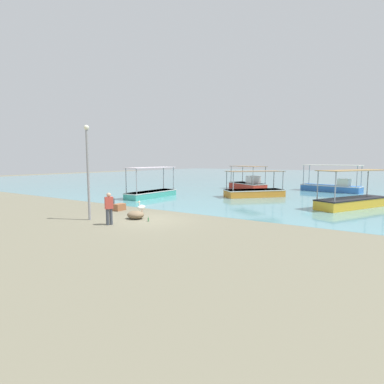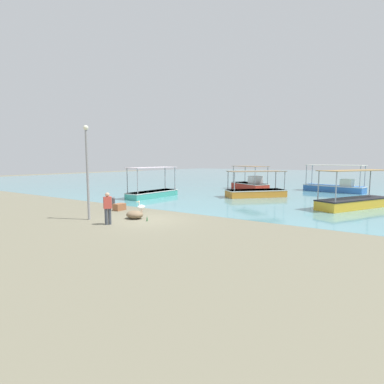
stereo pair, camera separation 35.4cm
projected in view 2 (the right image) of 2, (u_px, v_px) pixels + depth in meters
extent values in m
plane|color=#706C56|center=(147.00, 220.00, 16.96)|extent=(120.00, 120.00, 0.00)
cube|color=#59929C|center=(319.00, 178.00, 56.63)|extent=(110.00, 90.00, 0.00)
cube|color=orange|center=(256.00, 193.00, 27.50)|extent=(5.00, 5.20, 0.66)
cube|color=silver|center=(256.00, 190.00, 27.47)|extent=(5.06, 5.26, 0.08)
cylinder|color=#99999E|center=(276.00, 180.00, 28.72)|extent=(0.08, 0.08, 1.67)
cylinder|color=#99999E|center=(285.00, 181.00, 27.16)|extent=(0.08, 0.08, 1.67)
cylinder|color=#99999E|center=(228.00, 180.00, 27.59)|extent=(0.08, 0.08, 1.67)
cylinder|color=#99999E|center=(234.00, 182.00, 26.03)|extent=(0.08, 0.08, 1.67)
cube|color=#80674B|center=(256.00, 171.00, 27.29)|extent=(4.94, 5.12, 0.05)
cube|color=#326AB9|center=(334.00, 188.00, 32.02)|extent=(6.20, 2.92, 0.68)
cube|color=silver|center=(334.00, 186.00, 31.99)|extent=(6.24, 2.97, 0.08)
cylinder|color=#99999E|center=(306.00, 175.00, 33.28)|extent=(0.08, 0.08, 2.12)
cylinder|color=#99999E|center=(312.00, 174.00, 34.34)|extent=(0.08, 0.08, 2.12)
cylinder|color=#99999E|center=(360.00, 177.00, 29.41)|extent=(0.08, 0.08, 2.12)
cylinder|color=#99999E|center=(365.00, 176.00, 30.46)|extent=(0.08, 0.08, 2.12)
cube|color=beige|center=(335.00, 165.00, 31.76)|extent=(6.02, 2.98, 0.05)
cube|color=beige|center=(347.00, 183.00, 31.00)|extent=(1.34, 1.43, 0.74)
cube|color=red|center=(249.00, 186.00, 34.46)|extent=(5.04, 4.09, 0.74)
cube|color=silver|center=(250.00, 183.00, 34.43)|extent=(5.10, 4.14, 0.08)
cylinder|color=#99999E|center=(233.00, 174.00, 35.86)|extent=(0.08, 0.08, 1.89)
cylinder|color=#99999E|center=(245.00, 174.00, 36.58)|extent=(0.08, 0.08, 1.89)
cylinder|color=#99999E|center=(255.00, 176.00, 32.07)|extent=(0.08, 0.08, 1.89)
cylinder|color=#99999E|center=(268.00, 175.00, 32.79)|extent=(0.08, 0.08, 1.89)
cube|color=#906E4C|center=(250.00, 166.00, 34.22)|extent=(4.92, 4.07, 0.05)
cube|color=silver|center=(255.00, 180.00, 33.43)|extent=(1.54, 1.67, 0.86)
cube|color=teal|center=(153.00, 194.00, 27.24)|extent=(1.64, 5.48, 0.56)
cube|color=silver|center=(153.00, 191.00, 27.21)|extent=(1.69, 5.52, 0.08)
cylinder|color=#99999E|center=(165.00, 178.00, 29.45)|extent=(0.08, 0.08, 2.12)
cylinder|color=#99999E|center=(175.00, 178.00, 28.73)|extent=(0.08, 0.08, 2.12)
cylinder|color=#99999E|center=(127.00, 181.00, 25.45)|extent=(0.08, 0.08, 2.12)
cylinder|color=#99999E|center=(137.00, 181.00, 24.74)|extent=(0.08, 0.08, 2.12)
cube|color=silver|center=(152.00, 167.00, 26.98)|extent=(1.74, 5.28, 0.05)
cube|color=gold|center=(354.00, 203.00, 21.00)|extent=(4.33, 6.28, 0.69)
cube|color=black|center=(354.00, 199.00, 20.97)|extent=(4.38, 6.33, 0.08)
cylinder|color=#99999E|center=(370.00, 183.00, 22.80)|extent=(0.08, 0.08, 1.93)
cylinder|color=#99999E|center=(318.00, 186.00, 20.08)|extent=(0.08, 0.08, 1.93)
cylinder|color=#99999E|center=(336.00, 187.00, 18.92)|extent=(0.08, 0.08, 1.93)
cube|color=olive|center=(355.00, 170.00, 20.76)|extent=(4.32, 6.15, 0.05)
cylinder|color=#E0997A|center=(142.00, 211.00, 19.21)|extent=(0.03, 0.03, 0.22)
cylinder|color=#E0997A|center=(141.00, 211.00, 19.27)|extent=(0.03, 0.03, 0.22)
ellipsoid|color=white|center=(141.00, 207.00, 19.19)|extent=(0.34, 0.59, 0.32)
ellipsoid|color=white|center=(144.00, 206.00, 19.38)|extent=(0.14, 0.17, 0.10)
cylinder|color=white|center=(139.00, 204.00, 19.05)|extent=(0.07, 0.07, 0.26)
sphere|color=white|center=(139.00, 201.00, 19.03)|extent=(0.11, 0.11, 0.11)
cone|color=#E5933F|center=(137.00, 202.00, 18.91)|extent=(0.09, 0.30, 0.06)
cylinder|color=gray|center=(88.00, 175.00, 16.75)|extent=(0.14, 0.14, 5.03)
sphere|color=#EAEACC|center=(86.00, 128.00, 16.47)|extent=(0.28, 0.28, 0.28)
cylinder|color=#47474C|center=(114.00, 203.00, 21.48)|extent=(0.21, 0.21, 0.59)
sphere|color=#4C4C51|center=(113.00, 199.00, 21.45)|extent=(0.22, 0.22, 0.22)
cylinder|color=#3C424C|center=(106.00, 217.00, 15.61)|extent=(0.16, 0.16, 0.85)
cylinder|color=#3C424C|center=(110.00, 216.00, 15.69)|extent=(0.16, 0.16, 0.85)
cube|color=#BC4439|center=(108.00, 203.00, 15.57)|extent=(0.39, 0.46, 0.62)
sphere|color=tan|center=(107.00, 195.00, 15.53)|extent=(0.22, 0.22, 0.22)
ellipsoid|color=#776248|center=(135.00, 215.00, 17.26)|extent=(1.04, 0.88, 0.46)
cube|color=#935A39|center=(119.00, 207.00, 20.14)|extent=(0.53, 0.83, 0.45)
cylinder|color=#3F7F4C|center=(147.00, 220.00, 16.50)|extent=(0.07, 0.07, 0.20)
cylinder|color=#3F7F4C|center=(147.00, 217.00, 16.48)|extent=(0.03, 0.03, 0.07)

